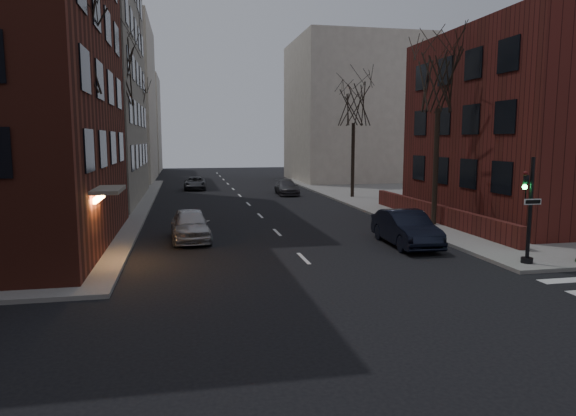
# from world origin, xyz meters

# --- Properties ---
(ground) EXTENTS (160.00, 160.00, 0.00)m
(ground) POSITION_xyz_m (0.00, 0.00, 0.00)
(ground) COLOR black
(ground) RESTS_ON ground
(building_left_tan) EXTENTS (18.00, 18.00, 28.00)m
(building_left_tan) POSITION_xyz_m (-17.00, 34.00, 14.00)
(building_left_tan) COLOR #9E9683
(building_left_tan) RESTS_ON ground
(building_right_brick) EXTENTS (12.00, 14.00, 11.00)m
(building_right_brick) POSITION_xyz_m (16.50, 19.00, 5.50)
(building_right_brick) COLOR #571E19
(building_right_brick) RESTS_ON ground
(low_wall_right) EXTENTS (0.35, 16.00, 1.00)m
(low_wall_right) POSITION_xyz_m (9.30, 19.00, 0.65)
(low_wall_right) COLOR #571E19
(low_wall_right) RESTS_ON sidewalk_far_right
(building_distant_la) EXTENTS (14.00, 16.00, 18.00)m
(building_distant_la) POSITION_xyz_m (-15.00, 55.00, 9.00)
(building_distant_la) COLOR beige
(building_distant_la) RESTS_ON ground
(building_distant_ra) EXTENTS (14.00, 14.00, 16.00)m
(building_distant_ra) POSITION_xyz_m (15.00, 50.00, 8.00)
(building_distant_ra) COLOR beige
(building_distant_ra) RESTS_ON ground
(building_distant_lb) EXTENTS (10.00, 12.00, 14.00)m
(building_distant_lb) POSITION_xyz_m (-13.00, 72.00, 7.00)
(building_distant_lb) COLOR beige
(building_distant_lb) RESTS_ON ground
(traffic_signal) EXTENTS (0.76, 0.44, 4.00)m
(traffic_signal) POSITION_xyz_m (7.94, 8.99, 1.91)
(traffic_signal) COLOR black
(traffic_signal) RESTS_ON sidewalk_far_right
(tree_left_a) EXTENTS (4.18, 4.18, 10.26)m
(tree_left_a) POSITION_xyz_m (-8.80, 14.00, 8.47)
(tree_left_a) COLOR #2D231C
(tree_left_a) RESTS_ON sidewalk_far_left
(tree_left_b) EXTENTS (4.40, 4.40, 10.80)m
(tree_left_b) POSITION_xyz_m (-8.80, 26.00, 8.91)
(tree_left_b) COLOR #2D231C
(tree_left_b) RESTS_ON sidewalk_far_left
(tree_left_c) EXTENTS (3.96, 3.96, 9.72)m
(tree_left_c) POSITION_xyz_m (-8.80, 40.00, 8.03)
(tree_left_c) COLOR #2D231C
(tree_left_c) RESTS_ON sidewalk_far_left
(tree_right_a) EXTENTS (3.96, 3.96, 9.72)m
(tree_right_a) POSITION_xyz_m (8.80, 18.00, 8.03)
(tree_right_a) COLOR #2D231C
(tree_right_a) RESTS_ON sidewalk_far_right
(tree_right_b) EXTENTS (3.74, 3.74, 9.18)m
(tree_right_b) POSITION_xyz_m (8.80, 32.00, 7.59)
(tree_right_b) COLOR #2D231C
(tree_right_b) RESTS_ON sidewalk_far_right
(streetlamp_near) EXTENTS (0.36, 0.36, 6.28)m
(streetlamp_near) POSITION_xyz_m (-8.20, 22.00, 4.24)
(streetlamp_near) COLOR black
(streetlamp_near) RESTS_ON sidewalk_far_left
(streetlamp_far) EXTENTS (0.36, 0.36, 6.28)m
(streetlamp_far) POSITION_xyz_m (-8.20, 42.00, 4.24)
(streetlamp_far) COLOR black
(streetlamp_far) RESTS_ON sidewalk_far_left
(parked_sedan) EXTENTS (1.83, 4.89, 1.59)m
(parked_sedan) POSITION_xyz_m (5.13, 13.57, 0.80)
(parked_sedan) COLOR black
(parked_sedan) RESTS_ON ground
(car_lane_silver) EXTENTS (1.96, 4.50, 1.51)m
(car_lane_silver) POSITION_xyz_m (-4.44, 16.73, 0.76)
(car_lane_silver) COLOR #A4A4A9
(car_lane_silver) RESTS_ON ground
(car_lane_gray) EXTENTS (1.94, 4.41, 1.26)m
(car_lane_gray) POSITION_xyz_m (4.11, 35.88, 0.63)
(car_lane_gray) COLOR #3D3C41
(car_lane_gray) RESTS_ON ground
(car_lane_far) EXTENTS (2.16, 4.45, 1.22)m
(car_lane_far) POSITION_xyz_m (-3.63, 42.15, 0.61)
(car_lane_far) COLOR #3C3D41
(car_lane_far) RESTS_ON ground
(sandwich_board) EXTENTS (0.45, 0.62, 0.99)m
(sandwich_board) POSITION_xyz_m (7.30, 16.67, 0.64)
(sandwich_board) COLOR white
(sandwich_board) RESTS_ON sidewalk_far_right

